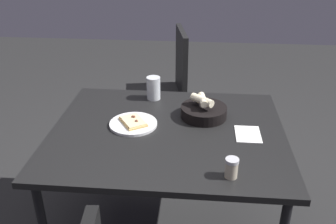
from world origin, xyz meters
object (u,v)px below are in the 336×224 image
at_px(bread_basket, 204,111).
at_px(beer_glass, 154,89).
at_px(pepper_shaker, 231,169).
at_px(chair_far, 166,84).
at_px(dining_table, 167,140).
at_px(pizza_plate, 133,123).

relative_size(bread_basket, beer_glass, 1.83).
relative_size(pepper_shaker, chair_far, 0.09).
bearing_deg(dining_table, chair_far, 5.69).
height_order(pizza_plate, pepper_shaker, pepper_shaker).
bearing_deg(dining_table, pizza_plate, 78.72).
xyz_separation_m(pizza_plate, bread_basket, (0.12, -0.35, 0.03)).
bearing_deg(bread_basket, pizza_plate, 109.20).
bearing_deg(pizza_plate, pepper_shaker, -129.83).
distance_m(pizza_plate, chair_far, 0.99).
bearing_deg(bread_basket, dining_table, 131.88).
relative_size(bread_basket, chair_far, 0.25).
bearing_deg(beer_glass, pepper_shaker, -150.63).
relative_size(beer_glass, pepper_shaker, 1.54).
height_order(dining_table, beer_glass, beer_glass).
bearing_deg(chair_far, bread_basket, -161.92).
bearing_deg(pizza_plate, beer_glass, -10.97).
bearing_deg(pizza_plate, bread_basket, -70.80).
bearing_deg(dining_table, bread_basket, -48.12).
distance_m(dining_table, pepper_shaker, 0.46).
height_order(pizza_plate, chair_far, chair_far).
distance_m(pizza_plate, pepper_shaker, 0.60).
bearing_deg(chair_far, beer_glass, 178.81).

